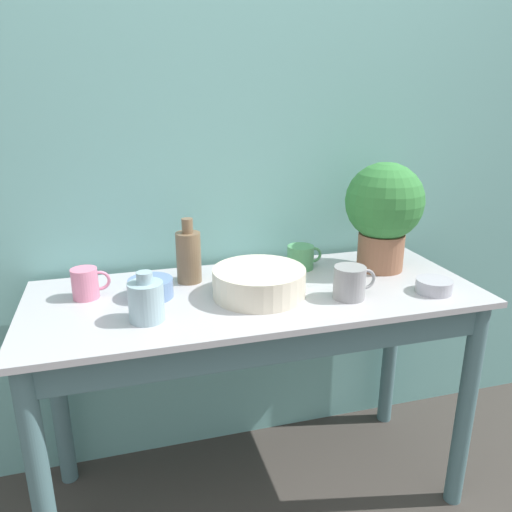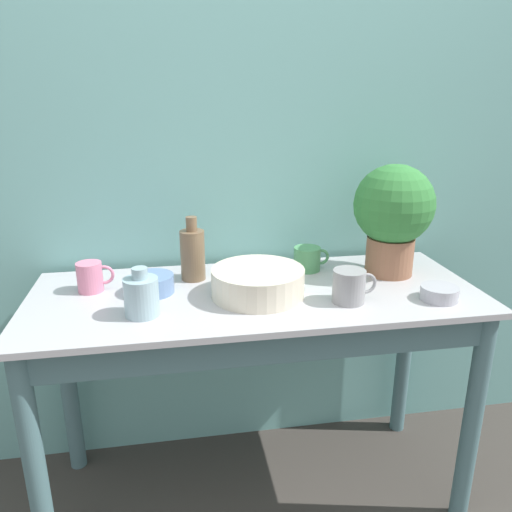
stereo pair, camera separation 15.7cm
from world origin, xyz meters
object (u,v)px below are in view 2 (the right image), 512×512
at_px(mug_grey, 350,286).
at_px(bowl_small_blue, 152,284).
at_px(bottle_tall, 193,254).
at_px(potted_plant, 393,212).
at_px(mug_green, 308,259).
at_px(bottle_short, 141,296).
at_px(bowl_small_steel, 439,293).
at_px(mug_pink, 91,277).
at_px(bowl_wash_large, 258,282).

height_order(mug_grey, bowl_small_blue, mug_grey).
bearing_deg(bottle_tall, bowl_small_blue, -143.34).
distance_m(potted_plant, bottle_tall, 0.70).
height_order(bottle_tall, bowl_small_blue, bottle_tall).
bearing_deg(mug_green, potted_plant, -16.58).
height_order(bottle_short, bowl_small_steel, bottle_short).
bearing_deg(bowl_small_steel, bottle_short, 177.27).
distance_m(mug_pink, bowl_small_blue, 0.20).
height_order(bottle_tall, mug_grey, bottle_tall).
distance_m(mug_grey, bowl_small_steel, 0.28).
distance_m(mug_grey, mug_green, 0.30).
distance_m(bottle_short, mug_grey, 0.62).
xyz_separation_m(potted_plant, mug_pink, (-1.01, 0.01, -0.17)).
relative_size(mug_pink, bowl_small_blue, 0.84).
bearing_deg(bowl_wash_large, bottle_tall, 136.72).
xyz_separation_m(bottle_short, bowl_small_steel, (0.90, -0.04, -0.04)).
bearing_deg(bowl_small_blue, bowl_small_steel, -13.43).
height_order(bottle_tall, mug_pink, bottle_tall).
xyz_separation_m(mug_green, bowl_small_blue, (-0.55, -0.12, -0.01)).
relative_size(bowl_wash_large, mug_grey, 2.12).
xyz_separation_m(bottle_short, mug_pink, (-0.17, 0.21, -0.01)).
relative_size(bowl_wash_large, bottle_tall, 1.34).
xyz_separation_m(mug_pink, bowl_small_blue, (0.19, -0.05, -0.02)).
distance_m(bowl_wash_large, bottle_short, 0.36).
xyz_separation_m(bottle_tall, mug_green, (0.41, 0.02, -0.05)).
bearing_deg(mug_green, bowl_small_steel, -45.08).
bearing_deg(bowl_wash_large, bowl_small_blue, 166.26).
relative_size(bottle_tall, bowl_small_blue, 1.57).
bearing_deg(bowl_small_steel, mug_green, 134.92).
distance_m(bowl_wash_large, bowl_small_blue, 0.34).
bearing_deg(bottle_short, mug_pink, 128.37).
bearing_deg(bottle_short, mug_green, 26.78).
bearing_deg(mug_green, bowl_small_blue, -167.48).
xyz_separation_m(bottle_tall, bottle_short, (-0.16, -0.27, -0.03)).
bearing_deg(bottle_tall, mug_green, 2.74).
xyz_separation_m(bowl_wash_large, mug_green, (0.22, 0.20, -0.00)).
height_order(bowl_small_steel, bowl_small_blue, bowl_small_blue).
xyz_separation_m(bowl_wash_large, bowl_small_blue, (-0.33, 0.08, -0.01)).
relative_size(mug_pink, mug_green, 0.91).
distance_m(bottle_tall, bowl_small_steel, 0.80).
relative_size(potted_plant, mug_pink, 3.28).
bearing_deg(mug_green, mug_grey, -80.67).
height_order(potted_plant, bottle_tall, potted_plant).
relative_size(bowl_small_steel, bowl_small_blue, 0.83).
bearing_deg(mug_pink, bowl_wash_large, -13.78).
bearing_deg(bowl_wash_large, mug_green, 43.16).
bearing_deg(bottle_short, bowl_wash_large, 13.56).
distance_m(mug_pink, bowl_small_steel, 1.10).
relative_size(mug_grey, mug_green, 1.07).
xyz_separation_m(potted_plant, bottle_short, (-0.84, -0.21, -0.16)).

